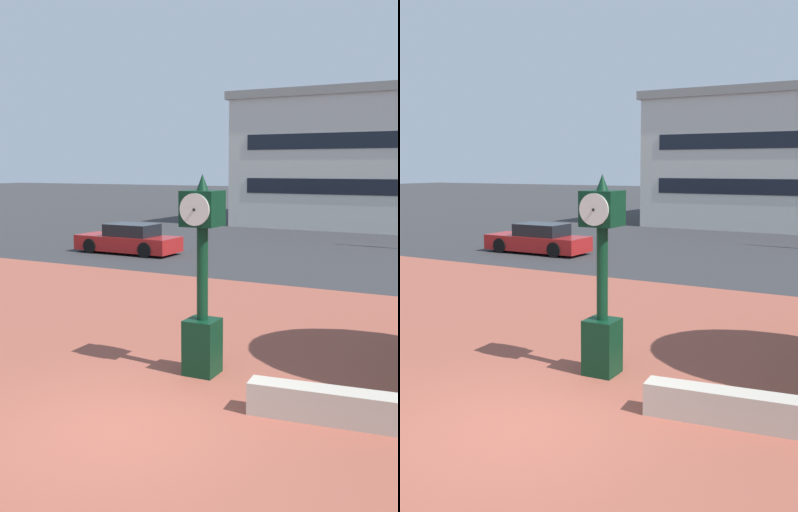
# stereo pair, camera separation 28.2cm
# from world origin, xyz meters

# --- Properties ---
(ground_plane) EXTENTS (200.00, 200.00, 0.00)m
(ground_plane) POSITION_xyz_m (0.00, 0.00, 0.00)
(ground_plane) COLOR #2D2D30
(plaza_brick_paving) EXTENTS (44.00, 14.95, 0.01)m
(plaza_brick_paving) POSITION_xyz_m (0.00, 3.48, 0.00)
(plaza_brick_paving) COLOR brown
(plaza_brick_paving) RESTS_ON ground
(planter_wall) EXTENTS (3.22, 0.81, 0.50)m
(planter_wall) POSITION_xyz_m (2.99, 1.71, 0.25)
(planter_wall) COLOR #ADA393
(planter_wall) RESTS_ON ground
(street_clock) EXTENTS (0.64, 0.73, 3.57)m
(street_clock) POSITION_xyz_m (0.00, 2.61, 1.66)
(street_clock) COLOR black
(street_clock) RESTS_ON ground
(car_street_mid) EXTENTS (4.55, 1.82, 1.28)m
(car_street_mid) POSITION_xyz_m (-9.88, 14.58, 0.57)
(car_street_mid) COLOR maroon
(car_street_mid) RESTS_ON ground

